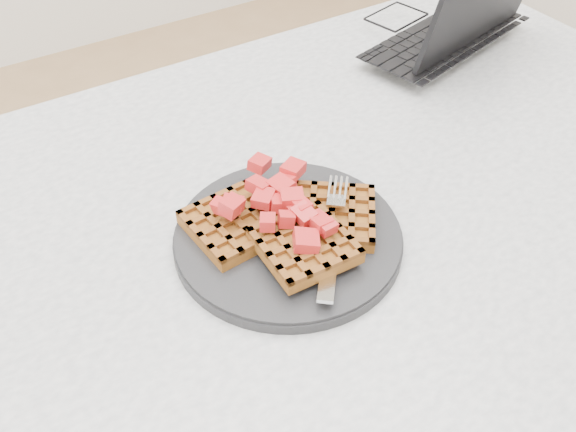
% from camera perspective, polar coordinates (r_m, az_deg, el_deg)
% --- Properties ---
extents(table, '(1.20, 0.80, 0.75)m').
position_cam_1_polar(table, '(0.83, 3.65, -5.00)').
color(table, silver).
rests_on(table, ground).
extents(plate, '(0.25, 0.25, 0.02)m').
position_cam_1_polar(plate, '(0.70, -0.00, -1.93)').
color(plate, black).
rests_on(plate, table).
extents(waffles, '(0.21, 0.17, 0.03)m').
position_cam_1_polar(waffles, '(0.68, 0.18, -0.96)').
color(waffles, '#91551E').
rests_on(waffles, plate).
extents(strawberry_pile, '(0.15, 0.15, 0.02)m').
position_cam_1_polar(strawberry_pile, '(0.67, -0.00, 0.89)').
color(strawberry_pile, '#A60E11').
rests_on(strawberry_pile, waffles).
extents(fork, '(0.13, 0.15, 0.02)m').
position_cam_1_polar(fork, '(0.68, 4.02, -1.64)').
color(fork, silver).
rests_on(fork, plate).
extents(laptop, '(0.34, 0.28, 0.21)m').
position_cam_1_polar(laptop, '(1.08, 13.03, 16.31)').
color(laptop, black).
rests_on(laptop, table).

